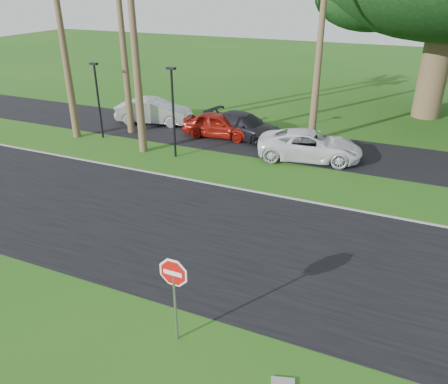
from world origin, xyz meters
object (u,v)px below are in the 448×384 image
stop_sign_near (174,284)px  car_minivan (310,146)px  car_silver (154,112)px  car_red (219,125)px  car_dark (244,126)px

stop_sign_near → car_minivan: (0.09, 13.95, -1.04)m
car_silver → car_minivan: (10.76, -2.20, -0.06)m
car_silver → car_red: (4.97, -0.78, -0.07)m
stop_sign_near → car_dark: stop_sign_near is taller
car_dark → car_minivan: bearing=-98.1°
car_silver → car_dark: (6.39, -0.37, -0.08)m
car_red → car_minivan: car_minivan is taller
car_silver → car_minivan: size_ratio=0.91×
car_dark → car_minivan: size_ratio=0.93×
car_silver → stop_sign_near: bearing=-158.4°
car_silver → car_minivan: bearing=-113.4°
car_dark → car_minivan: (4.37, -1.83, 0.02)m
stop_sign_near → car_silver: 19.38m
car_silver → car_minivan: 10.98m
stop_sign_near → car_dark: (-4.28, 15.78, -1.06)m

